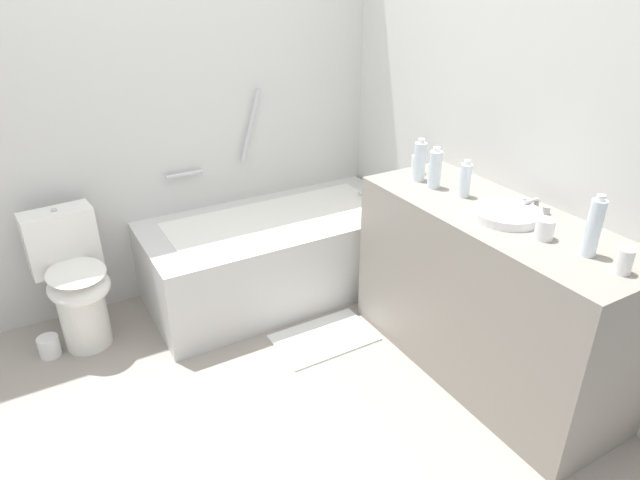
# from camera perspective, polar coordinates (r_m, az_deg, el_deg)

# --- Properties ---
(ground_plane) EXTENTS (4.06, 4.06, 0.00)m
(ground_plane) POSITION_cam_1_polar(r_m,az_deg,el_deg) (2.84, -9.50, -16.19)
(ground_plane) COLOR #9E9389
(wall_back_tiled) EXTENTS (3.46, 0.10, 2.57)m
(wall_back_tiled) POSITION_cam_1_polar(r_m,az_deg,el_deg) (3.36, -19.20, 14.48)
(wall_back_tiled) COLOR silver
(wall_back_tiled) RESTS_ON ground_plane
(wall_right_mirror) EXTENTS (0.10, 2.79, 2.57)m
(wall_right_mirror) POSITION_cam_1_polar(r_m,az_deg,el_deg) (3.05, 18.05, 13.50)
(wall_right_mirror) COLOR silver
(wall_right_mirror) RESTS_ON ground_plane
(bathtub) EXTENTS (1.64, 0.77, 1.23)m
(bathtub) POSITION_cam_1_polar(r_m,az_deg,el_deg) (3.51, -4.19, -1.22)
(bathtub) COLOR silver
(bathtub) RESTS_ON ground_plane
(toilet) EXTENTS (0.38, 0.55, 0.75)m
(toilet) POSITION_cam_1_polar(r_m,az_deg,el_deg) (3.27, -23.92, -3.84)
(toilet) COLOR white
(toilet) RESTS_ON ground_plane
(vanity_counter) EXTENTS (0.55, 1.45, 0.88)m
(vanity_counter) POSITION_cam_1_polar(r_m,az_deg,el_deg) (2.89, 16.84, -5.42)
(vanity_counter) COLOR gray
(vanity_counter) RESTS_ON ground_plane
(sink_basin) EXTENTS (0.31, 0.31, 0.04)m
(sink_basin) POSITION_cam_1_polar(r_m,az_deg,el_deg) (2.65, 18.62, 2.56)
(sink_basin) COLOR white
(sink_basin) RESTS_ON vanity_counter
(sink_faucet) EXTENTS (0.10, 0.15, 0.06)m
(sink_faucet) POSITION_cam_1_polar(r_m,az_deg,el_deg) (2.78, 21.25, 3.42)
(sink_faucet) COLOR #AAAAAF
(sink_faucet) RESTS_ON vanity_counter
(water_bottle_0) EXTENTS (0.06, 0.06, 0.23)m
(water_bottle_0) POSITION_cam_1_polar(r_m,az_deg,el_deg) (2.98, 10.21, 7.99)
(water_bottle_0) COLOR silver
(water_bottle_0) RESTS_ON vanity_counter
(water_bottle_1) EXTENTS (0.07, 0.07, 0.21)m
(water_bottle_1) POSITION_cam_1_polar(r_m,az_deg,el_deg) (2.89, 11.73, 7.16)
(water_bottle_1) COLOR silver
(water_bottle_1) RESTS_ON vanity_counter
(water_bottle_2) EXTENTS (0.06, 0.06, 0.26)m
(water_bottle_2) POSITION_cam_1_polar(r_m,az_deg,el_deg) (2.39, 26.32, 1.16)
(water_bottle_2) COLOR silver
(water_bottle_2) RESTS_ON vanity_counter
(water_bottle_3) EXTENTS (0.06, 0.06, 0.19)m
(water_bottle_3) POSITION_cam_1_polar(r_m,az_deg,el_deg) (2.82, 14.70, 6.01)
(water_bottle_3) COLOR silver
(water_bottle_3) RESTS_ON vanity_counter
(drinking_glass_0) EXTENTS (0.06, 0.06, 0.10)m
(drinking_glass_0) POSITION_cam_1_polar(r_m,az_deg,el_deg) (2.34, 28.80, -1.91)
(drinking_glass_0) COLOR white
(drinking_glass_0) RESTS_ON vanity_counter
(drinking_glass_1) EXTENTS (0.06, 0.06, 0.10)m
(drinking_glass_1) POSITION_cam_1_polar(r_m,az_deg,el_deg) (3.10, 9.93, 7.63)
(drinking_glass_1) COLOR white
(drinking_glass_1) RESTS_ON vanity_counter
(drinking_glass_2) EXTENTS (0.08, 0.08, 0.09)m
(drinking_glass_2) POSITION_cam_1_polar(r_m,az_deg,el_deg) (2.49, 22.11, 1.05)
(drinking_glass_2) COLOR white
(drinking_glass_2) RESTS_ON vanity_counter
(bath_mat) EXTENTS (0.56, 0.35, 0.01)m
(bath_mat) POSITION_cam_1_polar(r_m,az_deg,el_deg) (3.20, 0.43, -10.01)
(bath_mat) COLOR white
(bath_mat) RESTS_ON ground_plane
(toilet_paper_roll) EXTENTS (0.11, 0.11, 0.12)m
(toilet_paper_roll) POSITION_cam_1_polar(r_m,az_deg,el_deg) (3.38, -26.08, -9.80)
(toilet_paper_roll) COLOR white
(toilet_paper_roll) RESTS_ON ground_plane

